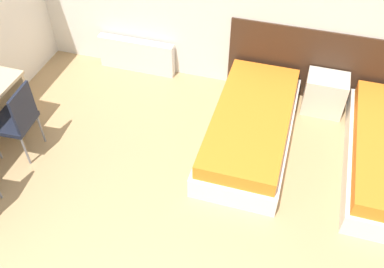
# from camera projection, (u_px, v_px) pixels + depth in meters

# --- Properties ---
(headboard_panel) EXTENTS (2.51, 0.03, 0.96)m
(headboard_panel) POSITION_uv_depth(u_px,v_px,m) (330.00, 68.00, 5.19)
(headboard_panel) COLOR #382316
(headboard_panel) RESTS_ON ground_plane
(bed_near_window) EXTENTS (0.90, 1.97, 0.43)m
(bed_near_window) POSITION_uv_depth(u_px,v_px,m) (251.00, 127.00, 4.84)
(bed_near_window) COLOR silver
(bed_near_window) RESTS_ON ground_plane
(nightstand) EXTENTS (0.49, 0.36, 0.50)m
(nightstand) POSITION_uv_depth(u_px,v_px,m) (325.00, 94.00, 5.21)
(nightstand) COLOR beige
(nightstand) RESTS_ON ground_plane
(radiator) EXTENTS (1.06, 0.12, 0.46)m
(radiator) POSITION_uv_depth(u_px,v_px,m) (137.00, 55.00, 5.82)
(radiator) COLOR silver
(radiator) RESTS_ON ground_plane
(chair_near_laptop) EXTENTS (0.44, 0.44, 0.88)m
(chair_near_laptop) POSITION_uv_depth(u_px,v_px,m) (17.00, 118.00, 4.53)
(chair_near_laptop) COLOR black
(chair_near_laptop) RESTS_ON ground_plane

